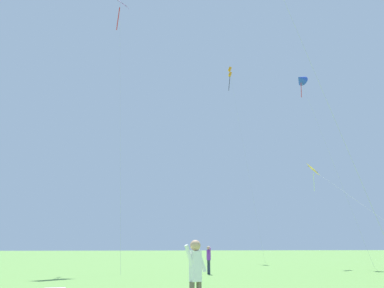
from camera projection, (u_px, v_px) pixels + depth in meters
The scene contains 6 objects.
kite_orange_box at pixel (230, 74), 54.42m from camera, with size 1.17×7.82×28.02m.
kite_purple_streamer at pixel (119, 11), 39.38m from camera, with size 2.28×12.94×28.67m.
kite_blue_delta at pixel (301, 79), 39.32m from camera, with size 2.83×5.95×19.98m.
kite_yellow_diamond at pixel (317, 174), 31.35m from camera, with size 1.82×12.34×8.83m.
person_foreground_watcher at pixel (209, 257), 22.26m from camera, with size 0.23×0.54×1.66m.
person_with_spool at pixel (195, 272), 7.88m from camera, with size 0.55×0.26×1.74m.
Camera 1 is at (-0.15, -4.75, 1.57)m, focal length 33.62 mm.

